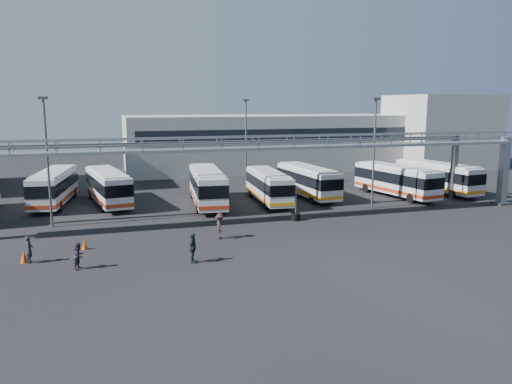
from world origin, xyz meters
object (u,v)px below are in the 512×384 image
object	(u,v)px
pedestrian_b	(79,256)
light_pole_back	(246,138)
bus_6	(308,180)
bus_1	(54,186)
pedestrian_c	(220,226)
pedestrian_d	(193,248)
bus_2	(108,186)
tire_stack	(296,216)
bus_5	(268,185)
bus_8	(396,179)
bus_9	(437,176)
pedestrian_a	(29,249)
light_pole_mid	(374,147)
bus_4	(207,185)
light_pole_left	(47,155)
cone_left	(85,245)
cone_right	(24,257)

from	to	relation	value
pedestrian_b	light_pole_back	bearing A→B (deg)	-5.10
bus_6	bus_1	bearing A→B (deg)	169.23
light_pole_back	pedestrian_b	bearing A→B (deg)	-124.39
pedestrian_c	pedestrian_d	bearing A→B (deg)	153.18
bus_2	tire_stack	size ratio (longest dim) A/B	5.03
light_pole_back	bus_6	size ratio (longest dim) A/B	0.95
bus_5	pedestrian_b	size ratio (longest dim) A/B	6.51
pedestrian_b	tire_stack	distance (m)	18.67
bus_8	tire_stack	xyz separation A→B (m)	(-14.09, -7.17, -1.45)
pedestrian_d	tire_stack	world-z (taller)	tire_stack
bus_1	bus_9	xyz separation A→B (m)	(39.77, -4.86, -0.01)
light_pole_back	pedestrian_b	xyz separation A→B (m)	(-17.47, -25.52, -4.93)
bus_2	pedestrian_a	xyz separation A→B (m)	(-4.84, -17.51, -0.98)
light_pole_mid	bus_4	world-z (taller)	light_pole_mid
light_pole_back	tire_stack	world-z (taller)	light_pole_back
bus_2	bus_4	xyz separation A→B (m)	(9.15, -3.09, 0.09)
bus_6	light_pole_back	bearing A→B (deg)	116.14
light_pole_left	bus_1	bearing A→B (deg)	93.32
light_pole_mid	pedestrian_a	xyz separation A→B (m)	(-28.43, -8.42, -4.88)
bus_2	bus_4	bearing A→B (deg)	-28.57
bus_2	cone_left	bearing A→B (deg)	-106.36
cone_left	bus_8	bearing A→B (deg)	19.64
bus_9	pedestrian_b	world-z (taller)	bus_9
pedestrian_a	bus_6	bearing A→B (deg)	-52.30
pedestrian_b	cone_left	xyz separation A→B (m)	(0.15, 4.20, -0.47)
bus_2	bus_6	xyz separation A→B (m)	(20.03, -2.03, -0.04)
bus_6	bus_9	size ratio (longest dim) A/B	0.97
pedestrian_d	light_pole_left	bearing A→B (deg)	61.27
cone_left	tire_stack	size ratio (longest dim) A/B	0.30
bus_5	light_pole_back	bearing A→B (deg)	91.69
tire_stack	light_pole_left	bearing A→B (deg)	169.76
light_pole_mid	pedestrian_b	size ratio (longest dim) A/B	6.37
bus_4	tire_stack	bearing A→B (deg)	-49.96
bus_1	pedestrian_b	size ratio (longest dim) A/B	7.02
pedestrian_c	bus_6	bearing A→B (deg)	-39.76
pedestrian_c	bus_4	bearing A→B (deg)	-4.08
light_pole_back	bus_5	xyz separation A→B (m)	(-0.38, -9.45, -4.00)
pedestrian_b	cone_right	world-z (taller)	pedestrian_b
bus_1	cone_right	bearing A→B (deg)	-83.49
bus_6	pedestrian_c	size ratio (longest dim) A/B	5.76
pedestrian_d	bus_5	bearing A→B (deg)	-7.28
light_pole_left	bus_5	xyz separation A→B (m)	(19.62, 4.55, -4.00)
pedestrian_c	pedestrian_d	xyz separation A→B (m)	(-2.84, -4.94, 0.00)
bus_8	bus_9	world-z (taller)	bus_9
bus_6	cone_right	size ratio (longest dim) A/B	15.24
bus_5	bus_8	bearing A→B (deg)	0.37
bus_9	pedestrian_d	xyz separation A→B (m)	(-30.06, -16.86, -0.90)
light_pole_left	pedestrian_a	xyz separation A→B (m)	(-0.43, -9.42, -4.88)
bus_1	pedestrian_c	size ratio (longest dim) A/B	6.00
light_pole_mid	pedestrian_a	size ratio (longest dim) A/B	6.01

